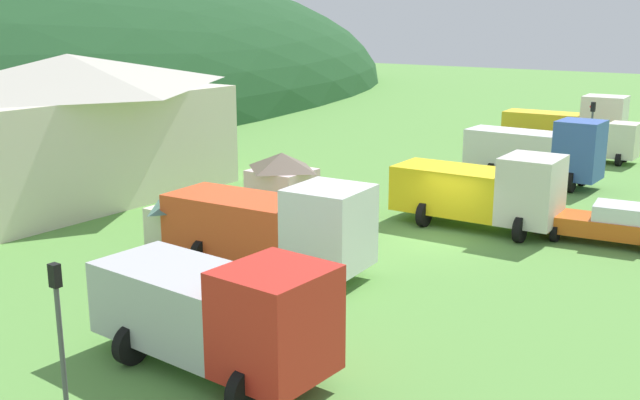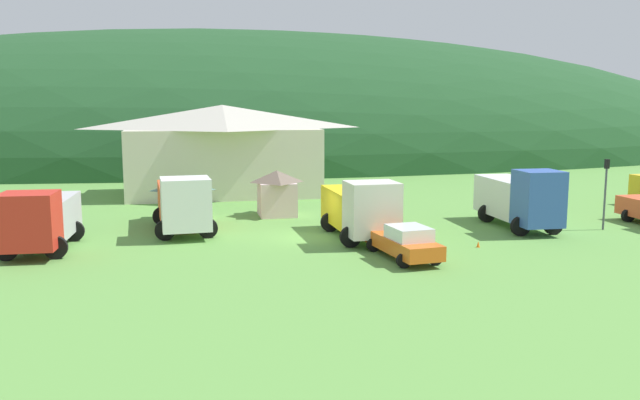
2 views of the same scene
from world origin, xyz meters
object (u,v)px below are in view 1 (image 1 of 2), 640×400
Objects in this scene: play_shed_pink at (282,184)px; service_pickup_orange at (608,223)px; box_truck_blue at (539,151)px; traffic_cone_mid_row at (595,213)px; traffic_light_east at (591,130)px; play_shed_cream at (189,219)px; depot_building at (73,124)px; flatbed_truck_yellow at (484,190)px; heavy_rig_white at (276,225)px; heavy_rig_striped at (574,121)px; light_truck_cream at (603,143)px; crane_truck_red at (219,311)px; traffic_light_west at (59,320)px; traffic_cone_near_pickup at (418,196)px.

play_shed_pink is 0.56× the size of service_pickup_orange.
play_shed_pink is at bearing -117.65° from box_truck_blue.
service_pickup_orange is 8.30× the size of traffic_cone_mid_row.
play_shed_cream is at bearing 160.59° from traffic_light_east.
depot_building is 2.23× the size of flatbed_truck_yellow.
heavy_rig_striped is at bearing 84.88° from heavy_rig_white.
light_truck_cream is at bearing 87.64° from flatbed_truck_yellow.
crane_truck_red is 3.92m from traffic_light_west.
depot_building is 3.87× the size of traffic_light_east.
traffic_cone_near_pickup is 0.76× the size of traffic_cone_mid_row.
flatbed_truck_yellow is at bearing -83.37° from box_truck_blue.
traffic_light_west reaches higher than heavy_rig_white.
flatbed_truck_yellow reaches higher than play_shed_pink.
heavy_rig_striped is 2.34× the size of traffic_light_west.
traffic_light_west is (-10.45, -6.33, 0.96)m from play_shed_cream.
heavy_rig_white reaches higher than traffic_cone_near_pickup.
play_shed_cream reaches higher than traffic_cone_mid_row.
service_pickup_orange is 11.00× the size of traffic_cone_near_pickup.
service_pickup_orange is (0.85, -4.99, -0.89)m from flatbed_truck_yellow.
heavy_rig_striped is at bearing -8.19° from play_shed_cream.
traffic_cone_mid_row is at bearing -77.99° from traffic_cone_near_pickup.
traffic_light_east is 6.46× the size of traffic_cone_mid_row.
heavy_rig_striped is (33.45, -4.81, 0.46)m from play_shed_cream.
light_truck_cream is at bearing 91.99° from crane_truck_red.
traffic_light_west is 7.41× the size of traffic_cone_near_pickup.
crane_truck_red is 0.82× the size of heavy_rig_striped.
heavy_rig_white is 2.20× the size of traffic_light_west.
box_truck_blue is 14.93× the size of traffic_cone_near_pickup.
box_truck_blue is 7.71m from traffic_cone_near_pickup.
flatbed_truck_yellow is (9.57, -8.18, 0.43)m from play_shed_cream.
flatbed_truck_yellow is at bearing -91.73° from light_truck_cream.
traffic_light_west is at bearing -172.31° from traffic_cone_near_pickup.
service_pickup_orange is (4.36, -13.29, -0.71)m from play_shed_pink.
depot_building is 25.00× the size of traffic_cone_mid_row.
play_shed_pink is 23.60m from light_truck_cream.
service_pickup_orange is at bearing -71.84° from play_shed_pink.
light_truck_cream is at bearing -16.41° from play_shed_cream.
traffic_cone_mid_row is (21.93, -3.50, -1.69)m from crane_truck_red.
play_shed_pink is 8.00m from traffic_cone_near_pickup.
box_truck_blue is 11.01m from service_pickup_orange.
traffic_cone_mid_row is at bearing -37.51° from play_shed_cream.
heavy_rig_white is 1.10× the size of flatbed_truck_yellow.
play_shed_pink is at bearing 154.51° from traffic_light_east.
traffic_light_east is at bearing 75.82° from heavy_rig_white.
traffic_light_west is (-30.01, 0.78, 0.40)m from box_truck_blue.
heavy_rig_white is at bearing 154.20° from traffic_cone_mid_row.
service_pickup_orange is at bearing -55.89° from box_truck_blue.
heavy_rig_white is 28.36m from light_truck_cream.
crane_truck_red is at bearing 170.93° from traffic_cone_mid_row.
crane_truck_red is 7.92m from heavy_rig_white.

